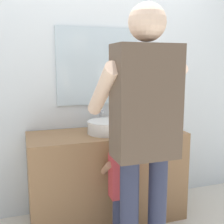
# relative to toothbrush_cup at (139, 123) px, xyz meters

# --- Properties ---
(back_wall) EXTENTS (4.40, 0.10, 2.70)m
(back_wall) POSITION_rel_toothbrush_cup_xyz_m (-0.35, 0.25, 0.48)
(back_wall) COLOR silver
(back_wall) RESTS_ON ground
(vanity_cabinet) EXTENTS (1.38, 0.54, 0.82)m
(vanity_cabinet) POSITION_rel_toothbrush_cup_xyz_m (-0.35, -0.07, -0.46)
(vanity_cabinet) COLOR olive
(vanity_cabinet) RESTS_ON ground
(sink_basin) EXTENTS (0.35, 0.35, 0.11)m
(sink_basin) POSITION_rel_toothbrush_cup_xyz_m (-0.35, -0.09, 0.00)
(sink_basin) COLOR silver
(sink_basin) RESTS_ON vanity_cabinet
(faucet) EXTENTS (0.18, 0.14, 0.18)m
(faucet) POSITION_rel_toothbrush_cup_xyz_m (-0.35, 0.13, 0.03)
(faucet) COLOR #B7BABF
(faucet) RESTS_ON vanity_cabinet
(toothbrush_cup) EXTENTS (0.07, 0.07, 0.21)m
(toothbrush_cup) POSITION_rel_toothbrush_cup_xyz_m (0.00, 0.00, 0.00)
(toothbrush_cup) COLOR silver
(toothbrush_cup) RESTS_ON vanity_cabinet
(child_toddler) EXTENTS (0.27, 0.27, 0.87)m
(child_toddler) POSITION_rel_toothbrush_cup_xyz_m (-0.35, -0.47, -0.35)
(child_toddler) COLOR #2D334C
(child_toddler) RESTS_ON ground
(adult_parent) EXTENTS (0.55, 0.58, 1.78)m
(adult_parent) POSITION_rel_toothbrush_cup_xyz_m (-0.32, -0.79, 0.20)
(adult_parent) COLOR #2D334C
(adult_parent) RESTS_ON ground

